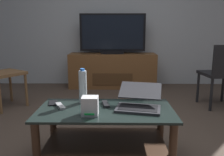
# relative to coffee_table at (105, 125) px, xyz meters

# --- Properties ---
(ground_plane) EXTENTS (7.68, 7.68, 0.00)m
(ground_plane) POSITION_rel_coffee_table_xyz_m (0.08, 0.26, -0.29)
(ground_plane) COLOR #4C3D33
(back_wall) EXTENTS (6.40, 0.12, 2.80)m
(back_wall) POSITION_rel_coffee_table_xyz_m (0.08, 2.80, 1.11)
(back_wall) COLOR silver
(back_wall) RESTS_ON ground
(coffee_table) EXTENTS (1.08, 0.56, 0.42)m
(coffee_table) POSITION_rel_coffee_table_xyz_m (0.00, 0.00, 0.00)
(coffee_table) COLOR black
(coffee_table) RESTS_ON ground
(media_cabinet) EXTENTS (1.56, 0.45, 0.62)m
(media_cabinet) POSITION_rel_coffee_table_xyz_m (0.03, 2.48, 0.02)
(media_cabinet) COLOR brown
(media_cabinet) RESTS_ON ground
(television) EXTENTS (1.16, 0.20, 0.70)m
(television) POSITION_rel_coffee_table_xyz_m (0.03, 2.45, 0.67)
(television) COLOR black
(television) RESTS_ON media_cabinet
(dining_chair) EXTENTS (0.49, 0.49, 0.86)m
(dining_chair) POSITION_rel_coffee_table_xyz_m (1.50, 1.31, 0.21)
(dining_chair) COLOR black
(dining_chair) RESTS_ON ground
(laptop) EXTENTS (0.41, 0.43, 0.17)m
(laptop) POSITION_rel_coffee_table_xyz_m (0.27, 0.05, 0.19)
(laptop) COLOR #333338
(laptop) RESTS_ON coffee_table
(router_box) EXTENTS (0.12, 0.11, 0.14)m
(router_box) POSITION_rel_coffee_table_xyz_m (-0.11, -0.13, 0.21)
(router_box) COLOR silver
(router_box) RESTS_ON coffee_table
(water_bottle_near) EXTENTS (0.07, 0.07, 0.30)m
(water_bottle_near) POSITION_rel_coffee_table_xyz_m (-0.20, 0.17, 0.28)
(water_bottle_near) COLOR silver
(water_bottle_near) RESTS_ON coffee_table
(cell_phone) EXTENTS (0.10, 0.15, 0.01)m
(cell_phone) POSITION_rel_coffee_table_xyz_m (-0.45, 0.14, 0.14)
(cell_phone) COLOR black
(cell_phone) RESTS_ON coffee_table
(tv_remote) EXTENTS (0.11, 0.16, 0.02)m
(tv_remote) POSITION_rel_coffee_table_xyz_m (-0.37, 0.04, 0.15)
(tv_remote) COLOR #99999E
(tv_remote) RESTS_ON coffee_table
(soundbar_remote) EXTENTS (0.07, 0.17, 0.02)m
(soundbar_remote) POSITION_rel_coffee_table_xyz_m (-0.00, 0.10, 0.15)
(soundbar_remote) COLOR black
(soundbar_remote) RESTS_ON coffee_table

